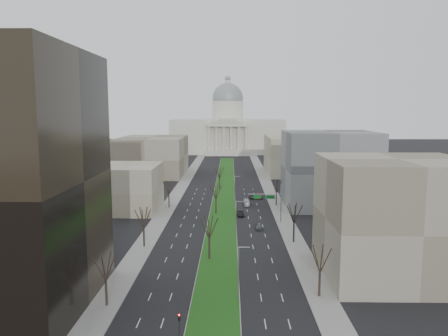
# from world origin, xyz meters

# --- Properties ---
(ground) EXTENTS (600.00, 600.00, 0.00)m
(ground) POSITION_xyz_m (0.00, 120.00, 0.00)
(ground) COLOR black
(ground) RESTS_ON ground
(median) EXTENTS (8.00, 222.03, 0.20)m
(median) POSITION_xyz_m (0.00, 118.99, 0.10)
(median) COLOR #999993
(median) RESTS_ON ground
(sidewalk_left) EXTENTS (5.00, 330.00, 0.15)m
(sidewalk_left) POSITION_xyz_m (-17.50, 95.00, 0.07)
(sidewalk_left) COLOR gray
(sidewalk_left) RESTS_ON ground
(sidewalk_right) EXTENTS (5.00, 330.00, 0.15)m
(sidewalk_right) POSITION_xyz_m (17.50, 95.00, 0.07)
(sidewalk_right) COLOR gray
(sidewalk_right) RESTS_ON ground
(capitol) EXTENTS (80.00, 46.00, 55.00)m
(capitol) POSITION_xyz_m (0.00, 269.59, 16.31)
(capitol) COLOR beige
(capitol) RESTS_ON ground
(building_beige_left) EXTENTS (26.00, 22.00, 14.00)m
(building_beige_left) POSITION_xyz_m (-33.00, 85.00, 7.00)
(building_beige_left) COLOR tan
(building_beige_left) RESTS_ON ground
(building_tan_right) EXTENTS (26.00, 24.00, 22.00)m
(building_tan_right) POSITION_xyz_m (33.00, 32.00, 11.00)
(building_tan_right) COLOR gray
(building_tan_right) RESTS_ON ground
(building_grey_right) EXTENTS (28.00, 26.00, 24.00)m
(building_grey_right) POSITION_xyz_m (34.00, 92.00, 12.00)
(building_grey_right) COLOR slate
(building_grey_right) RESTS_ON ground
(building_far_left) EXTENTS (30.00, 40.00, 18.00)m
(building_far_left) POSITION_xyz_m (-35.00, 160.00, 9.00)
(building_far_left) COLOR gray
(building_far_left) RESTS_ON ground
(building_far_right) EXTENTS (30.00, 40.00, 18.00)m
(building_far_right) POSITION_xyz_m (35.00, 165.00, 9.00)
(building_far_right) COLOR tan
(building_far_right) RESTS_ON ground
(tree_left_near) EXTENTS (5.10, 5.10, 9.18)m
(tree_left_near) POSITION_xyz_m (-17.20, 18.00, 6.61)
(tree_left_near) COLOR black
(tree_left_near) RESTS_ON ground
(tree_left_mid) EXTENTS (5.40, 5.40, 9.72)m
(tree_left_mid) POSITION_xyz_m (-17.20, 48.00, 7.00)
(tree_left_mid) COLOR black
(tree_left_mid) RESTS_ON ground
(tree_left_far) EXTENTS (5.28, 5.28, 9.50)m
(tree_left_far) POSITION_xyz_m (-17.20, 88.00, 6.84)
(tree_left_far) COLOR black
(tree_left_far) RESTS_ON ground
(tree_right_near) EXTENTS (5.16, 5.16, 9.29)m
(tree_right_near) POSITION_xyz_m (17.20, 22.00, 6.69)
(tree_right_near) COLOR black
(tree_right_near) RESTS_ON ground
(tree_right_mid) EXTENTS (5.52, 5.52, 9.94)m
(tree_right_mid) POSITION_xyz_m (17.20, 52.00, 7.16)
(tree_right_mid) COLOR black
(tree_right_mid) RESTS_ON ground
(tree_right_far) EXTENTS (5.04, 5.04, 9.07)m
(tree_right_far) POSITION_xyz_m (17.20, 92.00, 6.53)
(tree_right_far) COLOR black
(tree_right_far) RESTS_ON ground
(tree_median_a) EXTENTS (5.40, 5.40, 9.72)m
(tree_median_a) POSITION_xyz_m (-2.00, 40.00, 7.00)
(tree_median_a) COLOR black
(tree_median_a) RESTS_ON ground
(tree_median_b) EXTENTS (5.40, 5.40, 9.72)m
(tree_median_b) POSITION_xyz_m (-2.00, 80.00, 7.00)
(tree_median_b) COLOR black
(tree_median_b) RESTS_ON ground
(tree_median_c) EXTENTS (5.40, 5.40, 9.72)m
(tree_median_c) POSITION_xyz_m (-2.00, 120.00, 7.00)
(tree_median_c) COLOR black
(tree_median_c) RESTS_ON ground
(streetlamp_median_a) EXTENTS (1.90, 0.20, 9.16)m
(streetlamp_median_a) POSITION_xyz_m (3.76, 20.00, 4.81)
(streetlamp_median_a) COLOR gray
(streetlamp_median_a) RESTS_ON ground
(streetlamp_median_b) EXTENTS (1.90, 0.20, 9.16)m
(streetlamp_median_b) POSITION_xyz_m (3.76, 55.00, 4.81)
(streetlamp_median_b) COLOR gray
(streetlamp_median_b) RESTS_ON ground
(streetlamp_median_c) EXTENTS (1.90, 0.20, 9.16)m
(streetlamp_median_c) POSITION_xyz_m (3.76, 95.00, 4.81)
(streetlamp_median_c) COLOR gray
(streetlamp_median_c) RESTS_ON ground
(traffic_signal_median) EXTENTS (0.32, 0.41, 4.30)m
(traffic_signal_median) POSITION_xyz_m (-4.30, 6.93, 2.79)
(traffic_signal_median) COLOR #2D2D30
(traffic_signal_median) RESTS_ON ground
(mast_arm_signs) EXTENTS (9.12, 0.24, 8.09)m
(mast_arm_signs) POSITION_xyz_m (13.49, 70.03, 6.11)
(mast_arm_signs) COLOR gray
(mast_arm_signs) RESTS_ON ground
(car_grey_near) EXTENTS (2.04, 4.42, 1.47)m
(car_grey_near) POSITION_xyz_m (9.82, 63.23, 0.73)
(car_grey_near) COLOR #4E5056
(car_grey_near) RESTS_ON ground
(car_black) EXTENTS (2.26, 5.16, 1.65)m
(car_black) POSITION_xyz_m (5.20, 77.60, 0.82)
(car_black) COLOR black
(car_black) RESTS_ON ground
(car_red) EXTENTS (2.89, 5.44, 1.50)m
(car_red) POSITION_xyz_m (12.10, 103.38, 0.75)
(car_red) COLOR maroon
(car_red) RESTS_ON ground
(car_grey_far) EXTENTS (2.24, 4.62, 1.27)m
(car_grey_far) POSITION_xyz_m (10.03, 103.13, 0.63)
(car_grey_far) COLOR #424449
(car_grey_far) RESTS_ON ground
(box_van) EXTENTS (1.83, 6.70, 1.85)m
(box_van) POSITION_xyz_m (7.56, 92.32, 0.93)
(box_van) COLOR silver
(box_van) RESTS_ON ground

